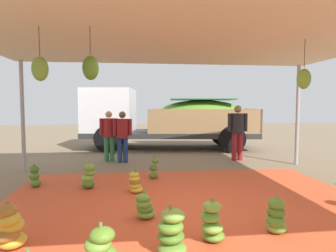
{
  "coord_description": "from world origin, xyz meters",
  "views": [
    {
      "loc": [
        -0.85,
        -4.48,
        1.7
      ],
      "look_at": [
        -0.17,
        1.65,
        1.28
      ],
      "focal_mm": 30.43,
      "sensor_mm": 36.0,
      "label": 1
    }
  ],
  "objects_px": {
    "banana_bunch_3": "(135,183)",
    "banana_bunch_5": "(9,228)",
    "cargo_truck_main": "(166,118)",
    "worker_1": "(237,128)",
    "banana_bunch_6": "(35,177)",
    "banana_bunch_0": "(172,233)",
    "banana_bunch_11": "(154,169)",
    "banana_bunch_10": "(276,217)",
    "worker_2": "(109,132)",
    "banana_bunch_8": "(89,176)",
    "worker_0": "(122,133)",
    "banana_bunch_9": "(212,223)",
    "banana_bunch_1": "(144,207)"
  },
  "relations": [
    {
      "from": "banana_bunch_3",
      "to": "banana_bunch_5",
      "type": "xyz_separation_m",
      "value": [
        -1.48,
        -2.07,
        0.07
      ]
    },
    {
      "from": "cargo_truck_main",
      "to": "banana_bunch_5",
      "type": "bearing_deg",
      "value": -108.7
    },
    {
      "from": "worker_1",
      "to": "banana_bunch_6",
      "type": "bearing_deg",
      "value": -155.3
    },
    {
      "from": "banana_bunch_0",
      "to": "worker_1",
      "type": "height_order",
      "value": "worker_1"
    },
    {
      "from": "banana_bunch_6",
      "to": "banana_bunch_3",
      "type": "bearing_deg",
      "value": -16.83
    },
    {
      "from": "banana_bunch_3",
      "to": "banana_bunch_11",
      "type": "xyz_separation_m",
      "value": [
        0.43,
        1.07,
        0.03
      ]
    },
    {
      "from": "banana_bunch_6",
      "to": "banana_bunch_10",
      "type": "height_order",
      "value": "banana_bunch_10"
    },
    {
      "from": "banana_bunch_0",
      "to": "worker_2",
      "type": "xyz_separation_m",
      "value": [
        -1.23,
        5.77,
        0.65
      ]
    },
    {
      "from": "banana_bunch_5",
      "to": "banana_bunch_11",
      "type": "relative_size",
      "value": 1.08
    },
    {
      "from": "worker_1",
      "to": "banana_bunch_8",
      "type": "bearing_deg",
      "value": -147.38
    },
    {
      "from": "banana_bunch_6",
      "to": "banana_bunch_10",
      "type": "bearing_deg",
      "value": -33.81
    },
    {
      "from": "banana_bunch_10",
      "to": "banana_bunch_3",
      "type": "bearing_deg",
      "value": 132.76
    },
    {
      "from": "worker_0",
      "to": "worker_1",
      "type": "height_order",
      "value": "worker_1"
    },
    {
      "from": "banana_bunch_0",
      "to": "banana_bunch_5",
      "type": "bearing_deg",
      "value": 169.54
    },
    {
      "from": "banana_bunch_3",
      "to": "cargo_truck_main",
      "type": "relative_size",
      "value": 0.07
    },
    {
      "from": "banana_bunch_5",
      "to": "banana_bunch_6",
      "type": "distance_m",
      "value": 2.77
    },
    {
      "from": "banana_bunch_3",
      "to": "worker_0",
      "type": "distance_m",
      "value": 3.21
    },
    {
      "from": "banana_bunch_8",
      "to": "banana_bunch_11",
      "type": "height_order",
      "value": "banana_bunch_8"
    },
    {
      "from": "banana_bunch_5",
      "to": "banana_bunch_9",
      "type": "height_order",
      "value": "banana_bunch_5"
    },
    {
      "from": "banana_bunch_3",
      "to": "banana_bunch_5",
      "type": "bearing_deg",
      "value": -125.62
    },
    {
      "from": "banana_bunch_0",
      "to": "banana_bunch_10",
      "type": "relative_size",
      "value": 1.13
    },
    {
      "from": "banana_bunch_3",
      "to": "banana_bunch_6",
      "type": "height_order",
      "value": "banana_bunch_6"
    },
    {
      "from": "worker_0",
      "to": "worker_1",
      "type": "bearing_deg",
      "value": -0.56
    },
    {
      "from": "banana_bunch_3",
      "to": "worker_0",
      "type": "height_order",
      "value": "worker_0"
    },
    {
      "from": "banana_bunch_3",
      "to": "worker_0",
      "type": "relative_size",
      "value": 0.3
    },
    {
      "from": "banana_bunch_6",
      "to": "worker_2",
      "type": "bearing_deg",
      "value": 64.6
    },
    {
      "from": "banana_bunch_9",
      "to": "cargo_truck_main",
      "type": "distance_m",
      "value": 8.1
    },
    {
      "from": "banana_bunch_9",
      "to": "banana_bunch_11",
      "type": "distance_m",
      "value": 3.28
    },
    {
      "from": "banana_bunch_1",
      "to": "banana_bunch_11",
      "type": "xyz_separation_m",
      "value": [
        0.29,
        2.4,
        0.04
      ]
    },
    {
      "from": "worker_2",
      "to": "banana_bunch_6",
      "type": "bearing_deg",
      "value": -115.4
    },
    {
      "from": "banana_bunch_3",
      "to": "worker_2",
      "type": "xyz_separation_m",
      "value": [
        -0.81,
        3.35,
        0.71
      ]
    },
    {
      "from": "banana_bunch_1",
      "to": "worker_0",
      "type": "distance_m",
      "value": 4.52
    },
    {
      "from": "banana_bunch_0",
      "to": "banana_bunch_10",
      "type": "height_order",
      "value": "banana_bunch_0"
    },
    {
      "from": "banana_bunch_10",
      "to": "cargo_truck_main",
      "type": "distance_m",
      "value": 7.99
    },
    {
      "from": "banana_bunch_9",
      "to": "worker_0",
      "type": "relative_size",
      "value": 0.37
    },
    {
      "from": "banana_bunch_1",
      "to": "banana_bunch_5",
      "type": "height_order",
      "value": "banana_bunch_5"
    },
    {
      "from": "banana_bunch_1",
      "to": "cargo_truck_main",
      "type": "bearing_deg",
      "value": 81.61
    },
    {
      "from": "banana_bunch_11",
      "to": "worker_0",
      "type": "distance_m",
      "value": 2.29
    },
    {
      "from": "banana_bunch_3",
      "to": "banana_bunch_9",
      "type": "bearing_deg",
      "value": -66.04
    },
    {
      "from": "banana_bunch_0",
      "to": "banana_bunch_8",
      "type": "distance_m",
      "value": 3.15
    },
    {
      "from": "banana_bunch_0",
      "to": "banana_bunch_1",
      "type": "distance_m",
      "value": 1.13
    },
    {
      "from": "banana_bunch_9",
      "to": "cargo_truck_main",
      "type": "height_order",
      "value": "cargo_truck_main"
    },
    {
      "from": "banana_bunch_3",
      "to": "banana_bunch_11",
      "type": "height_order",
      "value": "banana_bunch_11"
    },
    {
      "from": "banana_bunch_8",
      "to": "banana_bunch_0",
      "type": "bearing_deg",
      "value": -63.98
    },
    {
      "from": "banana_bunch_3",
      "to": "banana_bunch_5",
      "type": "relative_size",
      "value": 0.8
    },
    {
      "from": "banana_bunch_0",
      "to": "banana_bunch_6",
      "type": "relative_size",
      "value": 1.21
    },
    {
      "from": "banana_bunch_3",
      "to": "worker_0",
      "type": "bearing_deg",
      "value": 97.09
    },
    {
      "from": "banana_bunch_5",
      "to": "banana_bunch_9",
      "type": "bearing_deg",
      "value": -2.24
    },
    {
      "from": "banana_bunch_11",
      "to": "cargo_truck_main",
      "type": "height_order",
      "value": "cargo_truck_main"
    },
    {
      "from": "cargo_truck_main",
      "to": "worker_2",
      "type": "bearing_deg",
      "value": -128.69
    }
  ]
}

